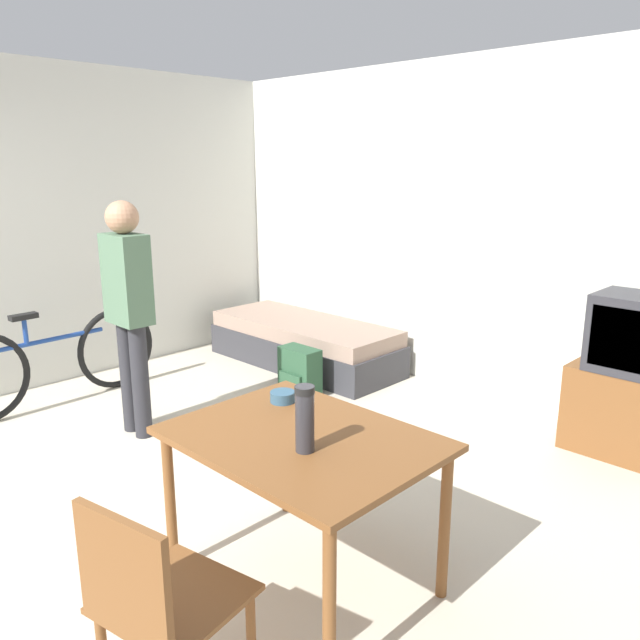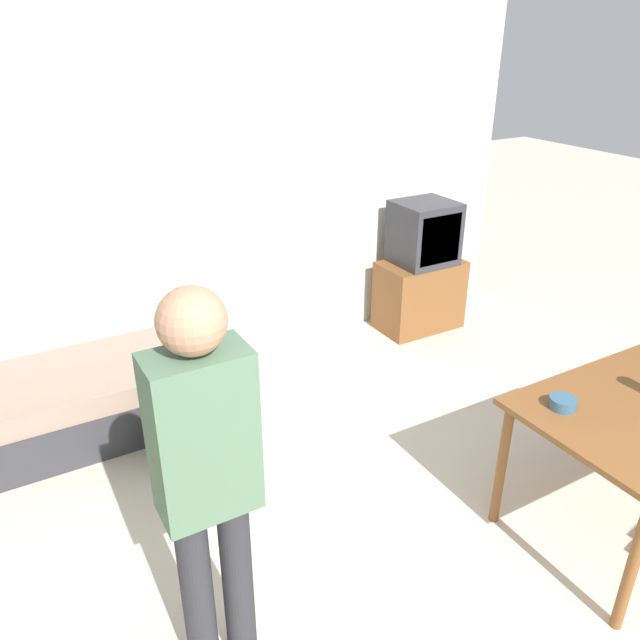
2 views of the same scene
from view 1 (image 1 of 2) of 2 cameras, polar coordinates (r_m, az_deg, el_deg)
The scene contains 11 objects.
wall_back at distance 5.45m, azimuth 9.98°, elevation 8.36°, with size 5.50×0.06×2.70m.
wall_left at distance 5.94m, azimuth -20.19°, elevation 8.18°, with size 0.06×4.76×2.70m.
daybed at distance 5.96m, azimuth -1.45°, elevation -2.10°, with size 1.94×0.76×0.43m.
tv at distance 4.54m, azimuth 26.23°, elevation -5.19°, with size 0.68×0.42×1.08m.
dining_table at distance 2.80m, azimuth -1.60°, elevation -12.12°, with size 1.14×0.85×0.74m.
wooden_chair at distance 2.33m, azimuth -14.94°, elevation -23.51°, with size 0.52×0.52×0.85m.
bicycle at distance 5.37m, azimuth -23.15°, elevation -3.50°, with size 0.10×1.78×0.78m.
person_standing at distance 4.45m, azimuth -17.10°, elevation 1.54°, with size 0.34×0.22×1.65m.
thermos_flask at distance 2.56m, azimuth -1.40°, elevation -8.76°, with size 0.08×0.08×0.28m.
mate_bowl at distance 3.12m, azimuth -3.44°, elevation -7.01°, with size 0.12×0.12×0.05m.
backpack at distance 5.17m, azimuth -1.88°, elevation -4.79°, with size 0.35×0.21×0.41m.
Camera 1 is at (3.05, -0.69, 1.89)m, focal length 35.00 mm.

